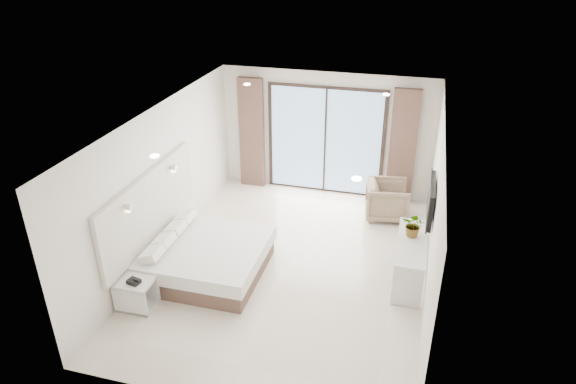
# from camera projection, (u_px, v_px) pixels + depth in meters

# --- Properties ---
(ground) EXTENTS (6.20, 6.20, 0.00)m
(ground) POSITION_uv_depth(u_px,v_px,m) (289.00, 266.00, 9.02)
(ground) COLOR beige
(ground) RESTS_ON ground
(room_shell) EXTENTS (4.62, 6.22, 2.72)m
(room_shell) POSITION_uv_depth(u_px,v_px,m) (288.00, 167.00, 8.95)
(room_shell) COLOR silver
(room_shell) RESTS_ON ground
(bed) EXTENTS (1.96, 1.86, 0.69)m
(bed) POSITION_uv_depth(u_px,v_px,m) (205.00, 258.00, 8.73)
(bed) COLOR brown
(bed) RESTS_ON ground
(nightstand) EXTENTS (0.55, 0.45, 0.50)m
(nightstand) POSITION_uv_depth(u_px,v_px,m) (137.00, 294.00, 7.92)
(nightstand) COLOR silver
(nightstand) RESTS_ON ground
(phone) EXTENTS (0.21, 0.18, 0.06)m
(phone) POSITION_uv_depth(u_px,v_px,m) (134.00, 282.00, 7.74)
(phone) COLOR black
(phone) RESTS_ON nightstand
(console_desk) EXTENTS (0.48, 1.52, 0.77)m
(console_desk) POSITION_uv_depth(u_px,v_px,m) (411.00, 252.00, 8.40)
(console_desk) COLOR silver
(console_desk) RESTS_ON ground
(plant) EXTENTS (0.48, 0.51, 0.32)m
(plant) POSITION_uv_depth(u_px,v_px,m) (414.00, 228.00, 8.37)
(plant) COLOR #33662D
(plant) RESTS_ON console_desk
(armchair) EXTENTS (0.88, 0.92, 0.84)m
(armchair) POSITION_uv_depth(u_px,v_px,m) (387.00, 198.00, 10.40)
(armchair) COLOR #807254
(armchair) RESTS_ON ground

